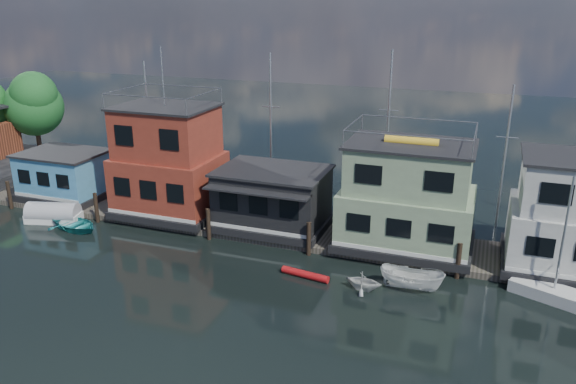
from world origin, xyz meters
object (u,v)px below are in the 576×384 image
at_px(day_sailer, 554,293).
at_px(dinghy_white, 364,281).
at_px(tarp_runabout, 53,214).
at_px(motorboat, 412,279).
at_px(houseboat_blue, 65,175).
at_px(houseboat_green, 407,198).
at_px(dinghy_teal, 76,224).
at_px(houseboat_dark, 273,198).
at_px(houseboat_red, 169,163).
at_px(red_kayak, 305,274).

distance_m(day_sailer, dinghy_white, 10.09).
bearing_deg(tarp_runabout, motorboat, -17.78).
relative_size(houseboat_blue, houseboat_green, 0.76).
relative_size(dinghy_white, dinghy_teal, 0.53).
height_order(houseboat_dark, day_sailer, day_sailer).
bearing_deg(houseboat_red, houseboat_dark, -0.14).
height_order(motorboat, red_kayak, motorboat).
bearing_deg(red_kayak, houseboat_green, 58.94).
distance_m(houseboat_red, dinghy_white, 17.21).
height_order(houseboat_blue, houseboat_dark, houseboat_dark).
xyz_separation_m(houseboat_blue, red_kayak, (21.76, -5.75, -1.99)).
relative_size(houseboat_red, dinghy_teal, 3.09).
relative_size(motorboat, day_sailer, 0.52).
xyz_separation_m(houseboat_red, dinghy_teal, (-5.00, -4.51, -3.71)).
bearing_deg(tarp_runabout, houseboat_red, 12.15).
bearing_deg(dinghy_white, red_kayak, 89.80).
relative_size(motorboat, tarp_runabout, 0.88).
xyz_separation_m(day_sailer, dinghy_teal, (-30.52, -0.96, -0.02)).
relative_size(houseboat_dark, houseboat_green, 0.88).
distance_m(houseboat_dark, red_kayak, 7.48).
relative_size(motorboat, dinghy_white, 1.76).
height_order(houseboat_blue, tarp_runabout, houseboat_blue).
distance_m(motorboat, red_kayak, 6.02).
bearing_deg(day_sailer, tarp_runabout, -157.27).
relative_size(houseboat_green, day_sailer, 1.21).
relative_size(houseboat_red, houseboat_green, 1.41).
distance_m(houseboat_red, tarp_runabout, 9.13).
xyz_separation_m(houseboat_red, tarp_runabout, (-7.50, -3.82, -3.53)).
bearing_deg(houseboat_dark, day_sailer, -11.38).
relative_size(motorboat, red_kayak, 1.23).
bearing_deg(houseboat_blue, houseboat_red, 0.00).
distance_m(motorboat, tarp_runabout, 25.77).
distance_m(day_sailer, dinghy_teal, 30.54).
xyz_separation_m(houseboat_green, day_sailer, (8.52, -3.55, -3.14)).
distance_m(houseboat_dark, dinghy_white, 9.96).
distance_m(houseboat_blue, houseboat_dark, 17.50).
relative_size(houseboat_blue, houseboat_red, 0.54).
height_order(motorboat, tarp_runabout, tarp_runabout).
xyz_separation_m(houseboat_green, dinghy_white, (-1.26, -6.00, -3.02)).
distance_m(houseboat_blue, tarp_runabout, 4.61).
height_order(houseboat_green, red_kayak, houseboat_green).
height_order(houseboat_red, houseboat_green, houseboat_red).
bearing_deg(red_kayak, houseboat_blue, 173.59).
bearing_deg(day_sailer, houseboat_dark, -169.13).
relative_size(houseboat_red, dinghy_white, 5.85).
xyz_separation_m(dinghy_white, dinghy_teal, (-20.73, 1.49, -0.14)).
bearing_deg(tarp_runabout, houseboat_dark, -1.06).
xyz_separation_m(houseboat_dark, houseboat_green, (9.00, 0.02, 1.13)).
xyz_separation_m(houseboat_blue, houseboat_green, (26.50, 0.00, 1.34)).
height_order(houseboat_red, motorboat, houseboat_red).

